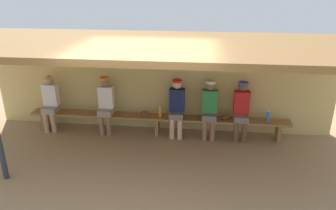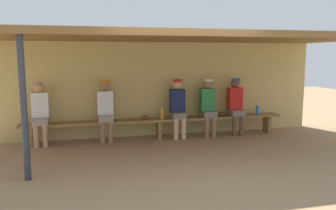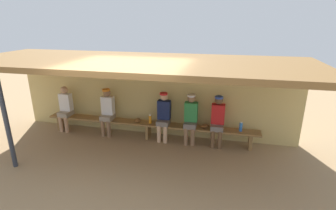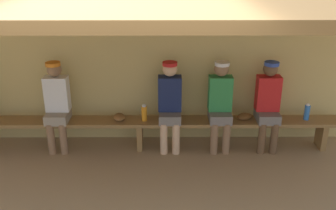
% 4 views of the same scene
% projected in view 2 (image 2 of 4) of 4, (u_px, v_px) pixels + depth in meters
% --- Properties ---
extents(ground_plane, '(24.00, 24.00, 0.00)m').
position_uv_depth(ground_plane, '(176.00, 158.00, 6.33)').
color(ground_plane, '#9E7F59').
extents(back_wall, '(8.00, 0.20, 2.20)m').
position_uv_depth(back_wall, '(155.00, 89.00, 8.09)').
color(back_wall, tan).
rests_on(back_wall, ground).
extents(dugout_roof, '(8.00, 2.80, 0.12)m').
position_uv_depth(dugout_roof, '(167.00, 37.00, 6.68)').
color(dugout_roof, brown).
rests_on(dugout_roof, back_wall).
extents(support_post, '(0.10, 0.10, 2.20)m').
position_uv_depth(support_post, '(24.00, 109.00, 5.06)').
color(support_post, '#2D333D').
rests_on(support_post, ground).
extents(bench, '(6.00, 0.36, 0.46)m').
position_uv_depth(bench, '(159.00, 122.00, 7.77)').
color(bench, olive).
rests_on(bench, ground).
extents(player_in_blue, '(0.34, 0.42, 1.34)m').
position_uv_depth(player_in_blue, '(236.00, 103.00, 8.16)').
color(player_in_blue, slate).
rests_on(player_in_blue, ground).
extents(player_leftmost, '(0.34, 0.42, 1.34)m').
position_uv_depth(player_leftmost, '(105.00, 108.00, 7.44)').
color(player_leftmost, gray).
rests_on(player_leftmost, ground).
extents(player_with_sunglasses, '(0.34, 0.42, 1.34)m').
position_uv_depth(player_with_sunglasses, '(178.00, 106.00, 7.82)').
color(player_with_sunglasses, slate).
rests_on(player_with_sunglasses, ground).
extents(player_in_red, '(0.34, 0.42, 1.34)m').
position_uv_depth(player_in_red, '(40.00, 111.00, 7.12)').
color(player_in_red, gray).
rests_on(player_in_red, ground).
extents(player_middle, '(0.34, 0.42, 1.34)m').
position_uv_depth(player_middle, '(208.00, 104.00, 8.00)').
color(player_middle, slate).
rests_on(player_middle, ground).
extents(water_bottle_blue, '(0.08, 0.08, 0.25)m').
position_uv_depth(water_bottle_blue, '(258.00, 109.00, 8.33)').
color(water_bottle_blue, blue).
rests_on(water_bottle_blue, bench).
extents(water_bottle_clear, '(0.08, 0.08, 0.25)m').
position_uv_depth(water_bottle_clear, '(162.00, 114.00, 7.74)').
color(water_bottle_clear, orange).
rests_on(water_bottle_clear, bench).
extents(baseball_glove_dark_brown, '(0.21, 0.27, 0.09)m').
position_uv_depth(baseball_glove_dark_brown, '(146.00, 117.00, 7.69)').
color(baseball_glove_dark_brown, brown).
rests_on(baseball_glove_dark_brown, bench).
extents(baseball_glove_tan, '(0.29, 0.25, 0.09)m').
position_uv_depth(baseball_glove_tan, '(222.00, 114.00, 8.14)').
color(baseball_glove_tan, brown).
rests_on(baseball_glove_tan, bench).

